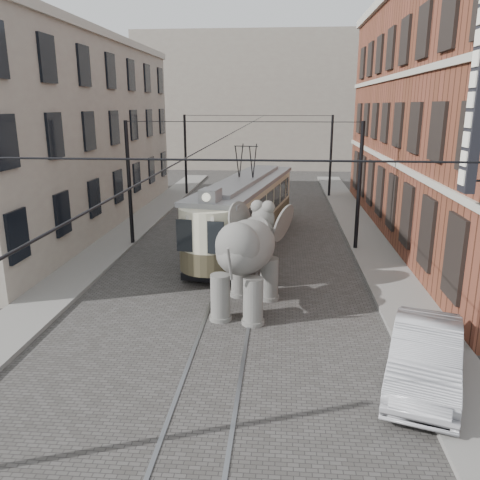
{
  "coord_description": "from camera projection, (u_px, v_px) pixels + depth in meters",
  "views": [
    {
      "loc": [
        1.65,
        -16.72,
        6.68
      ],
      "look_at": [
        0.23,
        -0.17,
        2.1
      ],
      "focal_mm": 36.73,
      "sensor_mm": 36.0,
      "label": 1
    }
  ],
  "objects": [
    {
      "name": "distant_block",
      "position": [
        269.0,
        102.0,
        54.54
      ],
      "size": [
        28.0,
        10.0,
        14.0
      ],
      "primitive_type": "cube",
      "color": "gray",
      "rests_on": "ground"
    },
    {
      "name": "parked_car",
      "position": [
        425.0,
        356.0,
        12.0
      ],
      "size": [
        2.9,
        4.84,
        1.51
      ],
      "primitive_type": "imported",
      "rotation": [
        0.0,
        0.0,
        -0.3
      ],
      "color": "#9E9DA1",
      "rests_on": "ground"
    },
    {
      "name": "sidewalk_left",
      "position": [
        63.0,
        286.0,
        18.49
      ],
      "size": [
        2.0,
        60.0,
        0.15
      ],
      "primitive_type": "cube",
      "color": "slate",
      "rests_on": "ground"
    },
    {
      "name": "elephant",
      "position": [
        246.0,
        261.0,
        16.22
      ],
      "size": [
        4.13,
        6.04,
        3.38
      ],
      "primitive_type": null,
      "rotation": [
        0.0,
        0.0,
        -0.21
      ],
      "color": "#5E5D57",
      "rests_on": "ground"
    },
    {
      "name": "catenary",
      "position": [
        240.0,
        190.0,
        22.0
      ],
      "size": [
        11.0,
        30.2,
        6.0
      ],
      "primitive_type": null,
      "color": "black",
      "rests_on": "ground"
    },
    {
      "name": "brick_building",
      "position": [
        474.0,
        119.0,
        24.12
      ],
      "size": [
        8.0,
        26.0,
        12.0
      ],
      "primitive_type": "cube",
      "color": "brown",
      "rests_on": "ground"
    },
    {
      "name": "tram",
      "position": [
        246.0,
        196.0,
        23.85
      ],
      "size": [
        4.65,
        12.46,
        4.84
      ],
      "primitive_type": null,
      "rotation": [
        0.0,
        0.0,
        -0.18
      ],
      "color": "beige",
      "rests_on": "ground"
    },
    {
      "name": "stucco_building",
      "position": [
        54.0,
        136.0,
        27.15
      ],
      "size": [
        7.0,
        24.0,
        10.0
      ],
      "primitive_type": "cube",
      "color": "gray",
      "rests_on": "ground"
    },
    {
      "name": "ground",
      "position": [
        234.0,
        294.0,
        17.97
      ],
      "size": [
        120.0,
        120.0,
        0.0
      ],
      "primitive_type": "plane",
      "color": "#43403D"
    },
    {
      "name": "tram_rails",
      "position": [
        234.0,
        293.0,
        17.97
      ],
      "size": [
        1.54,
        80.0,
        0.02
      ],
      "primitive_type": null,
      "color": "slate",
      "rests_on": "ground"
    },
    {
      "name": "sidewalk_right",
      "position": [
        402.0,
        297.0,
        17.46
      ],
      "size": [
        2.0,
        60.0,
        0.15
      ],
      "primitive_type": "cube",
      "color": "slate",
      "rests_on": "ground"
    }
  ]
}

